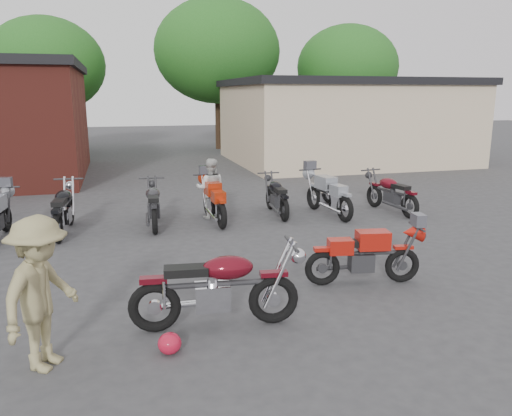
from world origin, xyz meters
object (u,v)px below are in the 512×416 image
object	(u,v)px
vintage_motorcycle	(218,283)
row_bike_4	(214,198)
row_bike_6	(328,192)
helmet	(170,343)
row_bike_7	(391,191)
row_bike_2	(63,207)
sportbike	(366,252)
person_tan	(41,294)
person_light	(211,189)
row_bike_3	(153,202)
row_bike_5	(277,194)

from	to	relation	value
vintage_motorcycle	row_bike_4	size ratio (longest dim) A/B	1.08
row_bike_6	helmet	bearing A→B (deg)	134.11
row_bike_7	row_bike_2	bearing A→B (deg)	80.02
vintage_motorcycle	sportbike	world-z (taller)	vintage_motorcycle
person_tan	row_bike_4	xyz separation A→B (m)	(3.16, 6.18, -0.31)
person_light	row_bike_3	xyz separation A→B (m)	(-1.47, -0.42, -0.19)
row_bike_5	person_tan	bearing A→B (deg)	145.39
person_tan	row_bike_3	distance (m)	6.37
sportbike	row_bike_7	distance (m)	5.49
row_bike_4	row_bike_3	bearing A→B (deg)	89.31
person_tan	row_bike_2	distance (m)	6.05
row_bike_2	helmet	bearing A→B (deg)	-159.96
sportbike	person_tan	size ratio (longest dim) A/B	1.04
person_light	row_bike_2	xyz separation A→B (m)	(-3.48, -0.53, -0.15)
helmet	row_bike_7	bearing A→B (deg)	42.59
helmet	row_bike_7	xyz separation A→B (m)	(6.50, 5.98, 0.45)
vintage_motorcycle	row_bike_2	world-z (taller)	vintage_motorcycle
person_light	row_bike_6	world-z (taller)	person_light
sportbike	person_tan	distance (m)	4.99
row_bike_4	row_bike_5	distance (m)	1.73
sportbike	person_tan	xyz separation A→B (m)	(-4.78, -1.37, 0.36)
person_light	row_bike_6	xyz separation A→B (m)	(3.00, -0.53, -0.16)
sportbike	row_bike_5	size ratio (longest dim) A/B	0.98
sportbike	person_tan	bearing A→B (deg)	-154.30
row_bike_5	row_bike_3	bearing A→B (deg)	97.79
sportbike	row_bike_2	xyz separation A→B (m)	(-5.11, 4.67, 0.07)
vintage_motorcycle	person_light	xyz separation A→B (m)	(1.04, 6.11, 0.12)
vintage_motorcycle	row_bike_5	xyz separation A→B (m)	(2.75, 5.98, -0.09)
person_tan	row_bike_4	bearing A→B (deg)	2.49
sportbike	row_bike_6	size ratio (longest dim) A/B	0.89
vintage_motorcycle	helmet	world-z (taller)	vintage_motorcycle
row_bike_4	row_bike_6	xyz separation A→B (m)	(2.99, -0.15, 0.02)
row_bike_3	row_bike_5	xyz separation A→B (m)	(3.19, 0.29, -0.02)
sportbike	person_light	xyz separation A→B (m)	(-1.63, 5.19, 0.22)
person_tan	row_bike_5	distance (m)	8.07
row_bike_3	row_bike_7	size ratio (longest dim) A/B	1.00
sportbike	row_bike_5	world-z (taller)	row_bike_5
person_tan	row_bike_3	bearing A→B (deg)	14.23
row_bike_4	row_bike_7	size ratio (longest dim) A/B	1.02
row_bike_2	person_light	bearing A→B (deg)	-77.09
row_bike_3	row_bike_4	size ratio (longest dim) A/B	0.98
vintage_motorcycle	row_bike_2	bearing A→B (deg)	119.78
person_light	row_bike_2	distance (m)	3.52
vintage_motorcycle	person_light	world-z (taller)	person_light
row_bike_2	row_bike_7	world-z (taller)	row_bike_2
person_tan	row_bike_6	size ratio (longest dim) A/B	0.86
row_bike_4	row_bike_6	distance (m)	2.99
sportbike	helmet	distance (m)	3.71
sportbike	helmet	xyz separation A→B (m)	(-3.38, -1.46, -0.41)
sportbike	row_bike_4	xyz separation A→B (m)	(-1.62, 4.81, 0.05)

